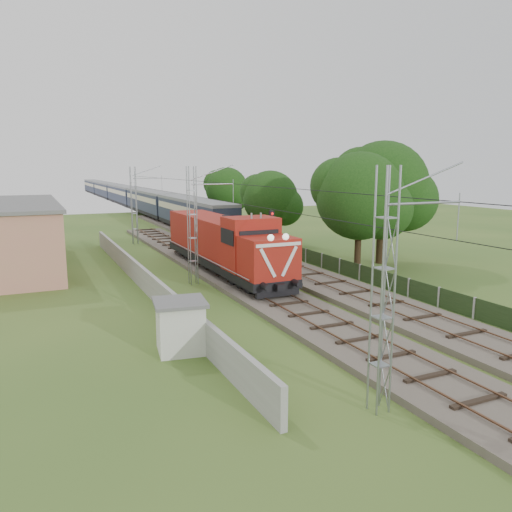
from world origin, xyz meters
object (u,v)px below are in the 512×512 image
coach_rake (124,194)px  signal_post (271,232)px  relay_hut (180,326)px  locomotive (223,243)px

coach_rake → signal_post: 72.50m
coach_rake → relay_hut: 84.98m
locomotive → signal_post: bearing=-42.8°
signal_post → relay_hut: (-10.13, -11.60, -2.23)m
coach_rake → signal_post: (-2.27, -72.46, 0.81)m
coach_rake → signal_post: bearing=-91.8°
coach_rake → relay_hut: bearing=-98.4°
locomotive → relay_hut: bearing=-117.6°
signal_post → relay_hut: 15.57m
coach_rake → locomotive: bearing=-94.1°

